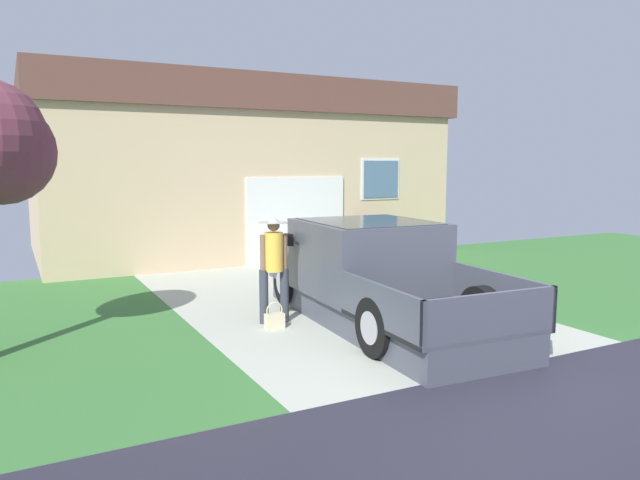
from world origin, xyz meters
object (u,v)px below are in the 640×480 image
(person_with_hat, at_px, (274,262))
(house_with_garage, at_px, (232,168))
(handbag, at_px, (275,320))
(pickup_truck, at_px, (371,275))
(wheeled_trash_bin, at_px, (369,237))

(person_with_hat, distance_m, house_with_garage, 8.89)
(handbag, bearing_deg, pickup_truck, -6.91)
(person_with_hat, bearing_deg, wheeled_trash_bin, 52.34)
(pickup_truck, height_order, house_with_garage, house_with_garage)
(pickup_truck, xyz_separation_m, handbag, (-1.62, 0.20, -0.59))
(pickup_truck, distance_m, wheeled_trash_bin, 6.28)
(pickup_truck, relative_size, wheeled_trash_bin, 4.80)
(person_with_hat, distance_m, handbag, 0.92)
(person_with_hat, height_order, handbag, person_with_hat)
(handbag, bearing_deg, house_with_garage, 74.52)
(person_with_hat, bearing_deg, pickup_truck, -11.98)
(pickup_truck, xyz_separation_m, house_with_garage, (0.81, 9.00, 1.67))
(pickup_truck, distance_m, house_with_garage, 9.19)
(person_with_hat, height_order, wheeled_trash_bin, person_with_hat)
(wheeled_trash_bin, bearing_deg, house_with_garage, 124.51)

